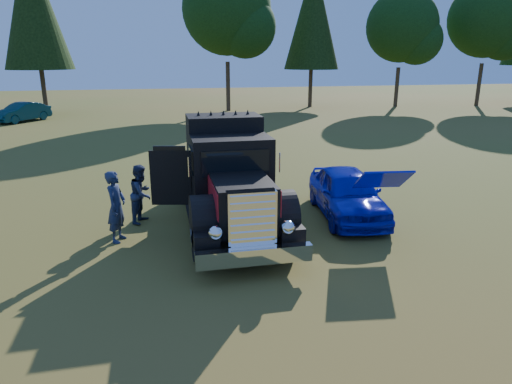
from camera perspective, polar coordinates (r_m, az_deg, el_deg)
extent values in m
plane|color=#3A5418|center=(11.21, 0.06, -7.56)|extent=(120.00, 120.00, 0.00)
cylinder|color=#2D2116|center=(45.81, 17.18, 12.41)|extent=(0.36, 0.36, 3.60)
sphere|color=black|center=(45.80, 17.79, 19.15)|extent=(6.40, 6.40, 6.40)
sphere|color=black|center=(45.66, 19.53, 17.49)|extent=(4.40, 4.40, 4.40)
cylinder|color=#2D2116|center=(40.55, -3.51, 13.03)|extent=(0.36, 0.36, 4.14)
sphere|color=black|center=(40.63, -3.68, 21.80)|extent=(7.36, 7.36, 7.36)
sphere|color=black|center=(39.86, -1.34, 19.94)|extent=(5.06, 5.06, 5.06)
cylinder|color=#2D2116|center=(43.91, 6.83, 13.45)|extent=(0.36, 0.36, 4.50)
cone|color=black|center=(43.99, 7.11, 21.11)|extent=(5.00, 5.00, 9.38)
cylinder|color=#2D2116|center=(49.37, 26.10, 11.95)|extent=(0.36, 0.36, 3.96)
sphere|color=black|center=(49.42, 27.01, 18.79)|extent=(7.04, 7.04, 7.04)
sphere|color=black|center=(49.48, 28.70, 17.02)|extent=(4.84, 4.84, 4.84)
cylinder|color=#2D2116|center=(41.51, -25.05, 12.00)|extent=(0.36, 0.36, 4.68)
cone|color=black|center=(41.62, -26.13, 20.37)|extent=(5.20, 5.20, 9.75)
cylinder|color=black|center=(10.70, -7.14, -5.72)|extent=(0.32, 1.10, 1.10)
cylinder|color=black|center=(11.05, 3.80, -4.88)|extent=(0.32, 1.10, 1.10)
cylinder|color=black|center=(15.24, -8.82, 1.04)|extent=(0.32, 1.10, 1.10)
cylinder|color=black|center=(15.49, -1.05, 1.49)|extent=(0.32, 1.10, 1.10)
cylinder|color=black|center=(15.26, -7.59, 1.11)|extent=(0.32, 1.10, 1.10)
cylinder|color=black|center=(15.43, -2.26, 1.42)|extent=(0.32, 1.10, 1.10)
cube|color=black|center=(13.22, -3.67, -0.91)|extent=(1.60, 6.40, 0.28)
cube|color=white|center=(9.70, -0.19, -8.02)|extent=(2.50, 0.22, 0.36)
cube|color=white|center=(9.70, -0.57, -3.53)|extent=(1.05, 0.30, 1.30)
cube|color=black|center=(10.66, -1.71, -1.38)|extent=(1.35, 1.80, 1.10)
cube|color=maroon|center=(10.50, -5.42, -0.58)|extent=(0.02, 1.80, 0.60)
cube|color=maroon|center=(10.74, 1.90, -0.12)|extent=(0.02, 1.80, 0.60)
cylinder|color=black|center=(10.56, -6.67, -3.68)|extent=(0.55, 1.24, 1.24)
cylinder|color=black|center=(10.89, 3.33, -2.96)|extent=(0.55, 1.24, 1.24)
sphere|color=white|center=(9.59, -5.06, -5.12)|extent=(0.32, 0.32, 0.32)
sphere|color=white|center=(9.89, 3.96, -4.42)|extent=(0.32, 0.32, 0.32)
cube|color=black|center=(12.06, -3.07, 1.98)|extent=(2.05, 1.30, 2.10)
cube|color=black|center=(11.30, -2.56, 3.59)|extent=(1.70, 0.05, 0.65)
cube|color=black|center=(13.26, -3.99, 4.20)|extent=(2.05, 1.30, 2.50)
cube|color=black|center=(15.04, -4.85, 2.54)|extent=(2.00, 2.00, 0.35)
cube|color=black|center=(12.47, -10.60, 1.73)|extent=(1.09, 0.28, 1.50)
cube|color=maroon|center=(12.56, -10.62, 1.13)|extent=(0.84, 0.19, 0.75)
imported|color=#0714AA|center=(13.75, 11.32, -0.10)|extent=(2.19, 4.36, 1.43)
cube|color=#0714AA|center=(12.15, 15.56, 1.50)|extent=(1.40, 1.08, 0.67)
imported|color=#21214D|center=(12.11, -17.06, -1.76)|extent=(0.64, 0.78, 1.85)
imported|color=#1A1F3D|center=(13.37, -14.11, -0.20)|extent=(0.91, 1.01, 1.68)
imported|color=#083533|center=(37.68, -27.23, 8.86)|extent=(3.63, 4.22, 1.37)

